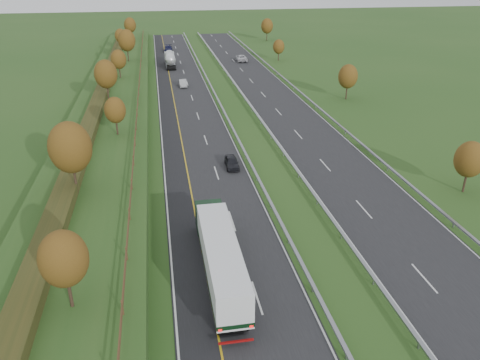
% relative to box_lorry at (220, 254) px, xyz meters
% --- Properties ---
extents(ground, '(400.00, 400.00, 0.00)m').
position_rel_box_lorry_xyz_m(ground, '(9.20, 41.03, -2.33)').
color(ground, '#284D1B').
rests_on(ground, ground).
extents(near_carriageway, '(10.50, 200.00, 0.04)m').
position_rel_box_lorry_xyz_m(near_carriageway, '(1.20, 46.03, -2.31)').
color(near_carriageway, black).
rests_on(near_carriageway, ground).
extents(far_carriageway, '(10.50, 200.00, 0.04)m').
position_rel_box_lorry_xyz_m(far_carriageway, '(17.70, 46.03, -2.31)').
color(far_carriageway, black).
rests_on(far_carriageway, ground).
extents(hard_shoulder, '(3.00, 200.00, 0.04)m').
position_rel_box_lorry_xyz_m(hard_shoulder, '(-2.55, 46.03, -2.31)').
color(hard_shoulder, black).
rests_on(hard_shoulder, ground).
extents(lane_markings, '(26.75, 200.00, 0.01)m').
position_rel_box_lorry_xyz_m(lane_markings, '(7.60, 45.91, -2.28)').
color(lane_markings, silver).
rests_on(lane_markings, near_carriageway).
extents(embankment_left, '(12.00, 200.00, 2.00)m').
position_rel_box_lorry_xyz_m(embankment_left, '(-11.80, 46.03, -1.33)').
color(embankment_left, '#284D1B').
rests_on(embankment_left, ground).
extents(hedge_left, '(2.20, 180.00, 1.10)m').
position_rel_box_lorry_xyz_m(hedge_left, '(-13.80, 46.03, 0.22)').
color(hedge_left, '#2C3315').
rests_on(hedge_left, embankment_left).
extents(fence_left, '(0.12, 189.06, 1.20)m').
position_rel_box_lorry_xyz_m(fence_left, '(-7.30, 45.61, 0.40)').
color(fence_left, '#422B19').
rests_on(fence_left, embankment_left).
extents(median_barrier_near, '(0.32, 200.00, 0.71)m').
position_rel_box_lorry_xyz_m(median_barrier_near, '(6.90, 46.03, -1.72)').
color(median_barrier_near, gray).
rests_on(median_barrier_near, ground).
extents(median_barrier_far, '(0.32, 200.00, 0.71)m').
position_rel_box_lorry_xyz_m(median_barrier_far, '(12.00, 46.03, -1.72)').
color(median_barrier_far, gray).
rests_on(median_barrier_far, ground).
extents(outer_barrier_far, '(0.32, 200.00, 0.71)m').
position_rel_box_lorry_xyz_m(outer_barrier_far, '(23.50, 46.03, -1.71)').
color(outer_barrier_far, gray).
rests_on(outer_barrier_far, ground).
extents(trees_left, '(6.64, 164.30, 7.66)m').
position_rel_box_lorry_xyz_m(trees_left, '(-11.45, 42.66, 4.04)').
color(trees_left, '#2D2116').
rests_on(trees_left, embankment_left).
extents(trees_far, '(8.45, 118.60, 7.12)m').
position_rel_box_lorry_xyz_m(trees_far, '(30.99, 75.24, 1.92)').
color(trees_far, '#2D2116').
rests_on(trees_far, ground).
extents(box_lorry, '(2.58, 16.28, 4.06)m').
position_rel_box_lorry_xyz_m(box_lorry, '(0.00, 0.00, 0.00)').
color(box_lorry, black).
rests_on(box_lorry, near_carriageway).
extents(road_tanker, '(2.40, 11.22, 3.46)m').
position_rel_box_lorry_xyz_m(road_tanker, '(-0.31, 88.31, -0.47)').
color(road_tanker, silver).
rests_on(road_tanker, near_carriageway).
extents(car_dark_near, '(1.72, 4.03, 1.36)m').
position_rel_box_lorry_xyz_m(car_dark_near, '(4.59, 22.44, -1.61)').
color(car_dark_near, black).
rests_on(car_dark_near, near_carriageway).
extents(car_silver_mid, '(1.53, 4.27, 1.40)m').
position_rel_box_lorry_xyz_m(car_silver_mid, '(1.37, 66.41, -1.59)').
color(car_silver_mid, '#A4A5A9').
rests_on(car_silver_mid, near_carriageway).
extents(car_small_far, '(2.67, 5.78, 1.64)m').
position_rel_box_lorry_xyz_m(car_small_far, '(0.02, 110.11, -1.47)').
color(car_small_far, '#121439').
rests_on(car_small_far, near_carriageway).
extents(car_oncoming, '(3.03, 6.03, 1.64)m').
position_rel_box_lorry_xyz_m(car_oncoming, '(18.35, 91.80, -1.47)').
color(car_oncoming, silver).
rests_on(car_oncoming, far_carriageway).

